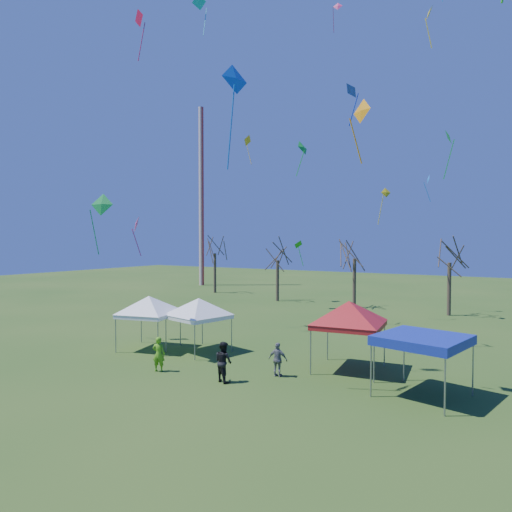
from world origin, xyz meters
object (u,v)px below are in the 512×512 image
at_px(tent_white_mid, 199,302).
at_px(tent_red, 349,306).
at_px(tree_3, 450,244).
at_px(tent_white_west, 149,300).
at_px(tree_1, 278,246).
at_px(tree_2, 355,241).
at_px(person_green, 159,354).
at_px(radio_mast, 201,197).
at_px(tree_0, 215,239).
at_px(tent_blue, 422,340).
at_px(person_dark, 223,362).
at_px(person_grey, 278,360).

height_order(tent_white_mid, tent_red, tent_red).
xyz_separation_m(tree_3, tent_white_west, (-13.28, -21.85, -3.18)).
relative_size(tree_1, tent_white_mid, 1.93).
relative_size(tree_1, tent_white_west, 1.90).
bearing_deg(tree_3, tree_2, 177.73).
xyz_separation_m(tree_1, person_green, (7.19, -25.58, -4.95)).
distance_m(tree_1, tree_3, 16.81).
distance_m(radio_mast, tent_white_west, 39.17).
height_order(radio_mast, tree_0, radio_mast).
xyz_separation_m(tree_1, tent_red, (15.05, -20.66, -2.61)).
relative_size(tent_white_mid, tent_blue, 1.03).
relative_size(tree_1, tree_2, 0.92).
distance_m(radio_mast, person_green, 44.19).
bearing_deg(tree_2, tent_blue, -64.96).
relative_size(tree_0, tent_white_mid, 2.16).
distance_m(tent_white_west, person_green, 5.24).
distance_m(radio_mast, tent_red, 45.05).
height_order(tree_2, tent_white_mid, tree_2).
relative_size(tree_2, tent_white_mid, 2.09).
bearing_deg(person_dark, tent_blue, -144.19).
xyz_separation_m(tent_red, person_green, (-7.86, -4.93, -2.34)).
height_order(tent_blue, person_dark, tent_blue).
height_order(tent_blue, person_green, tent_blue).
bearing_deg(tree_2, person_dark, -84.48).
bearing_deg(tree_3, tent_blue, -84.62).
xyz_separation_m(radio_mast, tree_0, (7.15, -6.62, -6.01)).
distance_m(tree_3, person_green, 27.27).
distance_m(tent_blue, person_green, 12.13).
bearing_deg(tent_blue, radio_mast, 138.41).
relative_size(tent_white_west, person_dark, 2.18).
bearing_deg(tree_0, tree_1, -15.18).
bearing_deg(tree_1, tent_white_west, -81.09).
bearing_deg(person_green, tent_white_west, -62.50).
distance_m(tent_white_west, tent_blue, 15.38).
bearing_deg(tent_red, person_grey, -132.99).
relative_size(tree_1, person_grey, 4.74).
bearing_deg(person_green, person_dark, 162.57).
xyz_separation_m(tent_blue, person_dark, (-8.06, -2.59, -1.40)).
distance_m(tree_0, person_dark, 35.40).
xyz_separation_m(tent_white_west, person_green, (3.67, -3.13, -2.06)).
distance_m(tree_1, tent_red, 25.69).
height_order(tree_1, person_grey, tree_1).
relative_size(tree_2, tent_white_west, 2.06).
bearing_deg(tree_2, tree_1, 178.15).
xyz_separation_m(radio_mast, tent_white_west, (20.75, -31.81, -9.60)).
distance_m(radio_mast, person_dark, 46.06).
bearing_deg(tree_1, person_dark, -66.85).
bearing_deg(tree_3, tree_1, 177.94).
bearing_deg(tent_white_mid, tree_1, 106.65).
bearing_deg(radio_mast, tent_blue, -41.59).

